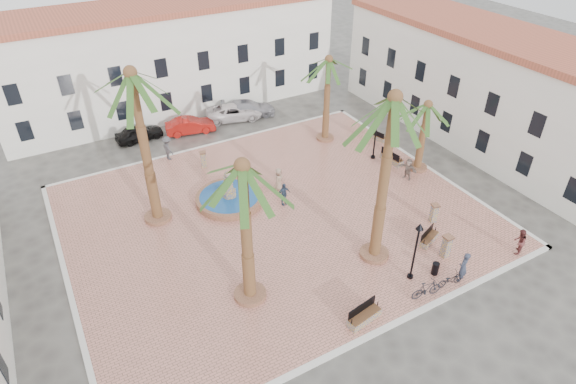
% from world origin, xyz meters
% --- Properties ---
extents(ground, '(120.00, 120.00, 0.00)m').
position_xyz_m(ground, '(0.00, 0.00, 0.00)').
color(ground, '#56544F').
rests_on(ground, ground).
extents(plaza, '(26.00, 22.00, 0.15)m').
position_xyz_m(plaza, '(0.00, 0.00, 0.07)').
color(plaza, tan).
rests_on(plaza, ground).
extents(kerb_n, '(26.30, 0.30, 0.16)m').
position_xyz_m(kerb_n, '(0.00, 11.00, 0.08)').
color(kerb_n, silver).
rests_on(kerb_n, ground).
extents(kerb_s, '(26.30, 0.30, 0.16)m').
position_xyz_m(kerb_s, '(0.00, -11.00, 0.08)').
color(kerb_s, silver).
rests_on(kerb_s, ground).
extents(kerb_e, '(0.30, 22.30, 0.16)m').
position_xyz_m(kerb_e, '(13.00, 0.00, 0.08)').
color(kerb_e, silver).
rests_on(kerb_e, ground).
extents(kerb_w, '(0.30, 22.30, 0.16)m').
position_xyz_m(kerb_w, '(-13.00, 0.00, 0.08)').
color(kerb_w, silver).
rests_on(kerb_w, ground).
extents(building_north, '(30.40, 7.40, 9.50)m').
position_xyz_m(building_north, '(-0.00, 19.99, 4.77)').
color(building_north, white).
rests_on(building_north, ground).
extents(building_east, '(7.40, 26.40, 9.00)m').
position_xyz_m(building_east, '(19.99, 2.00, 4.52)').
color(building_east, white).
rests_on(building_east, ground).
extents(fountain, '(4.64, 4.64, 2.40)m').
position_xyz_m(fountain, '(-2.00, 2.84, 0.48)').
color(fountain, '#966146').
rests_on(fountain, plaza).
extents(palm_nw, '(5.68, 5.68, 10.31)m').
position_xyz_m(palm_nw, '(-6.87, 3.35, 9.05)').
color(palm_nw, '#966146').
rests_on(palm_nw, plaza).
extents(palm_sw, '(5.65, 5.65, 8.59)m').
position_xyz_m(palm_sw, '(-4.57, -5.76, 7.42)').
color(palm_sw, '#966146').
rests_on(palm_sw, plaza).
extents(palm_s, '(5.61, 5.61, 10.43)m').
position_xyz_m(palm_s, '(3.24, -6.43, 9.18)').
color(palm_s, '#966146').
rests_on(palm_s, plaza).
extents(palm_e, '(4.75, 4.75, 5.57)m').
position_xyz_m(palm_e, '(12.16, -0.20, 4.67)').
color(palm_e, '#966146').
rests_on(palm_e, plaza).
extents(palm_ne, '(4.76, 4.76, 7.18)m').
position_xyz_m(palm_ne, '(8.63, 7.21, 6.21)').
color(palm_ne, '#966146').
rests_on(palm_ne, plaza).
extents(bench_s, '(2.03, 0.90, 1.04)m').
position_xyz_m(bench_s, '(-0.26, -10.11, 0.44)').
color(bench_s, gray).
rests_on(bench_s, plaza).
extents(bench_se, '(1.74, 1.08, 0.88)m').
position_xyz_m(bench_se, '(6.92, -7.09, 0.40)').
color(bench_se, gray).
rests_on(bench_se, plaza).
extents(bench_e, '(0.81, 2.02, 1.04)m').
position_xyz_m(bench_e, '(11.05, 1.50, 0.44)').
color(bench_e, gray).
rests_on(bench_e, plaza).
extents(bench_ne, '(0.86, 1.67, 0.84)m').
position_xyz_m(bench_ne, '(12.38, 4.94, 0.39)').
color(bench_ne, gray).
rests_on(bench_ne, plaza).
extents(lamppost_s, '(0.42, 0.42, 3.85)m').
position_xyz_m(lamppost_s, '(3.88, -8.89, 2.76)').
color(lamppost_s, black).
rests_on(lamppost_s, plaza).
extents(lamppost_e, '(0.44, 0.44, 4.07)m').
position_xyz_m(lamppost_e, '(10.19, 2.70, 2.91)').
color(lamppost_e, black).
rests_on(lamppost_e, plaza).
extents(bollard_se, '(0.53, 0.53, 1.49)m').
position_xyz_m(bollard_se, '(6.83, -8.52, 0.92)').
color(bollard_se, gray).
rests_on(bollard_se, plaza).
extents(bollard_n, '(0.56, 0.56, 1.30)m').
position_xyz_m(bollard_n, '(-1.90, 7.94, 0.82)').
color(bollard_n, gray).
rests_on(bollard_n, plaza).
extents(bollard_e, '(0.58, 0.58, 1.34)m').
position_xyz_m(bollard_e, '(8.55, -5.69, 0.85)').
color(bollard_e, gray).
rests_on(bollard_e, plaza).
extents(litter_bin, '(0.40, 0.40, 0.77)m').
position_xyz_m(litter_bin, '(5.27, -9.34, 0.53)').
color(litter_bin, black).
rests_on(litter_bin, plaza).
extents(cyclist_a, '(0.80, 0.64, 1.93)m').
position_xyz_m(cyclist_a, '(6.18, -10.40, 1.12)').
color(cyclist_a, '#2D3346').
rests_on(cyclist_a, plaza).
extents(bicycle_a, '(1.64, 0.76, 0.83)m').
position_xyz_m(bicycle_a, '(5.35, -10.40, 0.57)').
color(bicycle_a, black).
rests_on(bicycle_a, plaza).
extents(cyclist_b, '(1.01, 0.92, 1.69)m').
position_xyz_m(cyclist_b, '(10.78, -10.40, 1.00)').
color(cyclist_b, '#5C2828').
rests_on(cyclist_b, plaza).
extents(bicycle_b, '(1.87, 0.77, 1.09)m').
position_xyz_m(bicycle_b, '(3.61, -10.40, 0.69)').
color(bicycle_b, black).
rests_on(bicycle_b, plaza).
extents(pedestrian_fountain_a, '(0.99, 0.96, 1.71)m').
position_xyz_m(pedestrian_fountain_a, '(1.61, 2.44, 1.01)').
color(pedestrian_fountain_a, gray).
rests_on(pedestrian_fountain_a, plaza).
extents(pedestrian_fountain_b, '(0.99, 0.48, 1.64)m').
position_xyz_m(pedestrian_fountain_b, '(1.07, 0.72, 0.97)').
color(pedestrian_fountain_b, '#2D3E56').
rests_on(pedestrian_fountain_b, plaza).
extents(pedestrian_north, '(0.96, 1.37, 1.94)m').
position_xyz_m(pedestrian_north, '(-3.84, 10.40, 1.12)').
color(pedestrian_north, '#444348').
rests_on(pedestrian_north, plaza).
extents(pedestrian_east, '(0.90, 1.61, 1.65)m').
position_xyz_m(pedestrian_east, '(10.52, -0.91, 0.98)').
color(pedestrian_east, gray).
rests_on(pedestrian_east, plaza).
extents(car_black, '(4.01, 1.88, 1.33)m').
position_xyz_m(car_black, '(-4.94, 14.92, 0.66)').
color(car_black, black).
rests_on(car_black, ground).
extents(car_red, '(4.38, 2.18, 1.38)m').
position_xyz_m(car_red, '(-0.74, 14.07, 0.69)').
color(car_red, '#AB1711').
rests_on(car_red, ground).
extents(car_silver, '(5.28, 3.59, 1.42)m').
position_xyz_m(car_silver, '(5.09, 14.75, 0.71)').
color(car_silver, '#A7A5AE').
rests_on(car_silver, ground).
extents(car_white, '(5.47, 3.52, 1.40)m').
position_xyz_m(car_white, '(3.64, 14.65, 0.70)').
color(car_white, white).
rests_on(car_white, ground).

